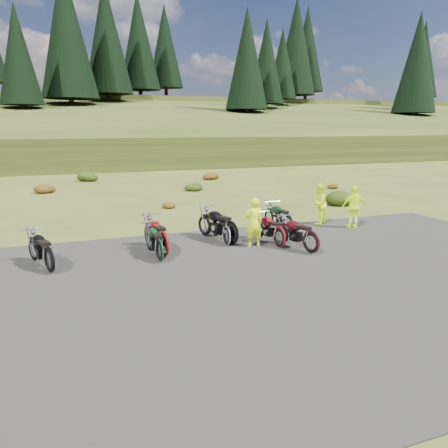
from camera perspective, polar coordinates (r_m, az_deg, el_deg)
name	(u,v)px	position (r m, az deg, el deg)	size (l,w,h in m)	color
ground	(251,259)	(13.35, 3.50, -4.63)	(300.00, 300.00, 0.00)	#3E4B19
gravel_pad	(282,281)	(11.65, 7.53, -7.34)	(20.00, 12.00, 0.04)	black
hill_slope	(100,156)	(61.98, -15.84, 8.50)	(300.00, 46.00, 3.00)	#293913
hill_plateau	(79,142)	(121.81, -18.37, 10.14)	(300.00, 90.00, 9.17)	#293913
conifer_21	(18,54)	(62.35, -25.34, 19.42)	(5.28, 5.28, 14.00)	black
conifer_22	(66,31)	(68.87, -19.91, 22.65)	(7.92, 7.92, 20.00)	black
conifer_23	(106,37)	(75.31, -15.11, 22.56)	(7.48, 7.48, 19.00)	black
conifer_24	(139,41)	(82.13, -11.10, 22.37)	(7.04, 7.04, 18.00)	black
conifer_25	(165,46)	(89.21, -7.72, 22.01)	(6.60, 6.60, 17.00)	black
conifer_26	(247,59)	(66.73, 3.01, 20.72)	(6.16, 6.16, 16.00)	black
conifer_27	(266,62)	(74.70, 5.57, 20.35)	(5.72, 5.72, 15.00)	black
conifer_28	(282,64)	(82.79, 7.62, 20.02)	(5.28, 5.28, 14.00)	black
conifer_29	(296,46)	(91.46, 9.38, 21.92)	(7.92, 7.92, 20.00)	black
conifer_30	(307,49)	(99.66, 10.77, 21.49)	(7.48, 7.48, 19.00)	black
conifer_31	(417,63)	(82.59, 23.93, 18.71)	(7.04, 7.04, 18.00)	black
conifer_32	(419,65)	(91.10, 24.07, 18.47)	(6.60, 6.60, 17.00)	black
conifer_33	(420,66)	(99.60, 24.19, 18.27)	(6.16, 6.16, 16.00)	black
conifer_34	(421,68)	(108.11, 24.29, 18.10)	(5.72, 5.72, 15.00)	black
conifer_35	(421,69)	(116.62, 24.37, 17.96)	(5.28, 5.28, 14.00)	black
conifer_36	(423,59)	(125.43, 24.56, 18.97)	(7.92, 7.92, 20.00)	black
shrub_2	(44,187)	(28.47, -22.40, 4.47)	(1.30, 1.30, 0.77)	#692E0D
shrub_3	(89,175)	(33.77, -17.26, 6.12)	(1.56, 1.56, 0.92)	#1D330C
shrub_4	(167,204)	(21.71, -7.40, 2.63)	(0.77, 0.77, 0.45)	#692E0D
shrub_5	(193,186)	(27.49, -4.05, 4.97)	(1.03, 1.03, 0.61)	#1D330C
shrub_6	(210,175)	(33.37, -1.87, 6.48)	(1.30, 1.30, 0.77)	#692E0D
shrub_7	(342,196)	(23.37, 15.14, 3.59)	(1.56, 1.56, 0.92)	#1D330C
shrub_8	(331,185)	(29.35, 13.75, 4.97)	(0.77, 0.77, 0.45)	#692E0D
motorcycle_0	(51,273)	(13.01, -21.70, -6.01)	(2.07, 0.69, 1.08)	black
motorcycle_1	(164,257)	(13.68, -7.80, -4.31)	(2.19, 0.73, 1.15)	maroon
motorcycle_2	(160,262)	(13.20, -8.30, -4.96)	(1.94, 0.65, 1.02)	#0D3218
motorcycle_3	(227,246)	(14.82, 0.39, -2.86)	(1.87, 0.62, 0.98)	silver
motorcycle_4	(311,254)	(14.15, 11.25, -3.86)	(2.06, 0.69, 1.08)	#420B12
motorcycle_5	(231,245)	(14.87, 0.89, -2.80)	(2.31, 0.77, 1.21)	black
motorcycle_6	(279,248)	(14.64, 7.21, -3.15)	(2.01, 0.67, 1.05)	maroon
motorcycle_7	(287,233)	(16.76, 8.29, -1.17)	(2.00, 0.67, 1.05)	black
person_middle	(254,223)	(14.46, 3.92, 0.08)	(0.60, 0.39, 1.64)	#DBFF0D
person_right_a	(319,205)	(18.23, 12.26, 2.48)	(0.81, 0.63, 1.67)	#DBFF0D
person_right_b	(354,208)	(17.91, 16.62, 2.07)	(0.98, 0.41, 1.68)	#DBFF0D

